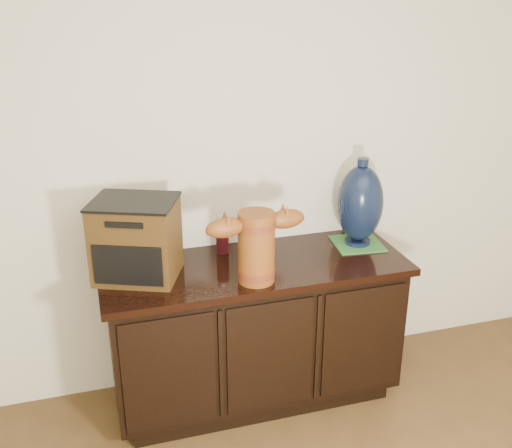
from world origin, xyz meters
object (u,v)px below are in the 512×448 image
object	(u,v)px
sideboard	(255,331)
terracotta_vessel	(256,243)
spray_can	(222,235)
tv_radio	(136,239)
lamp_base	(360,204)

from	to	relation	value
sideboard	terracotta_vessel	xyz separation A→B (m)	(-0.04, -0.16, 0.55)
sideboard	spray_can	xyz separation A→B (m)	(-0.11, 0.18, 0.46)
terracotta_vessel	tv_radio	size ratio (longest dim) A/B	1.03
spray_can	lamp_base	bearing A→B (deg)	-8.52
terracotta_vessel	lamp_base	size ratio (longest dim) A/B	1.04
terracotta_vessel	lamp_base	xyz separation A→B (m)	(0.61, 0.24, 0.04)
tv_radio	spray_can	xyz separation A→B (m)	(0.43, 0.15, -0.09)
terracotta_vessel	tv_radio	world-z (taller)	tv_radio
sideboard	tv_radio	size ratio (longest dim) A/B	3.26
sideboard	spray_can	size ratio (longest dim) A/B	7.94
terracotta_vessel	tv_radio	xyz separation A→B (m)	(-0.50, 0.20, -0.00)
spray_can	tv_radio	bearing A→B (deg)	-161.23
terracotta_vessel	lamp_base	distance (m)	0.66
tv_radio	terracotta_vessel	bearing A→B (deg)	1.13
lamp_base	tv_radio	bearing A→B (deg)	-177.80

